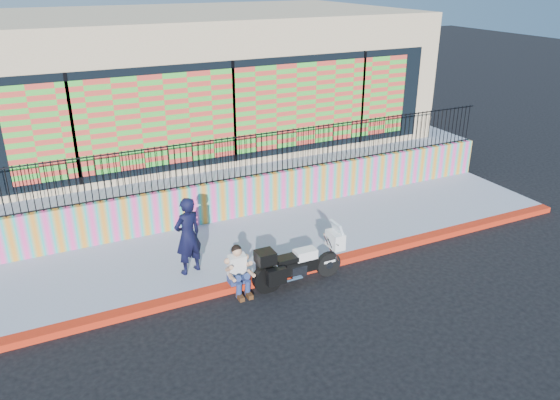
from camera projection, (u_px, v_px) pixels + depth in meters
ground at (303, 272)px, 12.65m from camera, size 90.00×90.00×0.00m
red_curb at (303, 269)px, 12.62m from camera, size 16.00×0.30×0.15m
sidewalk at (273, 240)px, 13.99m from camera, size 16.00×3.00×0.15m
mural_wall at (248, 196)px, 15.07m from camera, size 16.00×0.20×1.10m
metal_fence at (247, 156)px, 14.62m from camera, size 15.80×0.04×1.20m
elevated_platform at (192, 148)px, 19.32m from camera, size 16.00×10.00×1.25m
storefront_building at (190, 74)px, 18.12m from camera, size 14.00×8.06×4.00m
police_motorcycle at (297, 262)px, 11.97m from camera, size 2.11×0.70×1.31m
police_officer at (188, 236)px, 12.01m from camera, size 0.76×0.61×1.81m
seated_man at (240, 274)px, 11.68m from camera, size 0.54×0.71×1.06m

